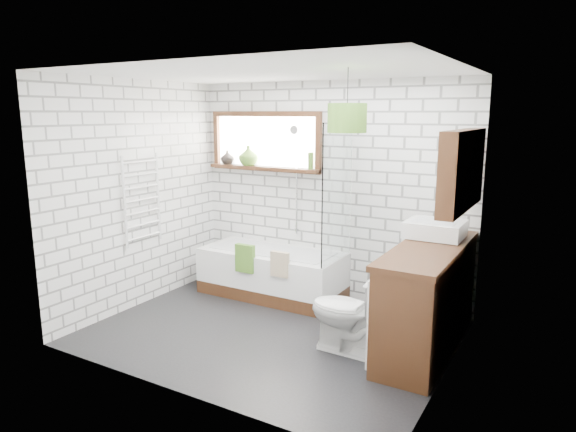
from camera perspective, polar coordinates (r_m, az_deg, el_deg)
The scene contains 22 objects.
floor at distance 5.23m, azimuth -2.02°, elevation -12.84°, with size 3.40×2.60×0.01m, color black.
ceiling at distance 4.79m, azimuth -2.23°, elevation 15.74°, with size 3.40×2.60×0.01m, color white.
wall_back at distance 5.98m, azimuth 4.53°, elevation 2.78°, with size 3.40×0.01×2.50m, color white.
wall_front at distance 3.84m, azimuth -12.52°, elevation -2.31°, with size 3.40×0.01×2.50m, color white.
wall_left at distance 5.93m, azimuth -16.25°, elevation 2.28°, with size 0.01×2.60×2.50m, color white.
wall_right at distance 4.22m, azimuth 17.91°, elevation -1.36°, with size 0.01×2.60×2.50m, color white.
window at distance 6.30m, azimuth -2.64°, elevation 8.27°, with size 1.52×0.16×0.68m, color #321A0E.
towel_radiator at distance 5.90m, azimuth -15.92°, elevation 1.77°, with size 0.06×0.52×1.00m, color white.
mirror_cabinet at distance 4.76m, azimuth 18.75°, elevation 4.86°, with size 0.16×1.20×0.70m, color #321A0E.
shower_riser at distance 6.11m, azimuth 0.97°, elevation 3.94°, with size 0.02×0.02×1.30m, color silver.
bathtub at distance 6.14m, azimuth -1.78°, elevation -6.34°, with size 1.69×0.75×0.55m, color white.
shower_screen at distance 5.52m, azimuth 5.48°, elevation 2.54°, with size 0.02×0.72×1.50m, color white.
towel_green at distance 5.83m, azimuth -4.79°, elevation -4.72°, with size 0.24×0.06×0.32m, color #477824.
towel_beige at distance 5.59m, azimuth -0.91°, elevation -5.38°, with size 0.21×0.05×0.28m, color tan.
vanity at distance 4.90m, azimuth 15.26°, elevation -8.75°, with size 0.55×1.70×0.97m, color #321A0E.
basin at distance 5.11m, azimuth 16.02°, elevation -1.39°, with size 0.53×0.46×0.15m, color white.
tap at distance 5.07m, azimuth 17.81°, elevation -1.04°, with size 0.03×0.03×0.15m, color silver.
toilet at distance 4.72m, azimuth 6.94°, elevation -10.57°, with size 0.75×0.43×0.76m, color white.
vase_olive at distance 6.41m, azimuth -4.43°, elevation 6.53°, with size 0.24×0.24×0.25m, color #4E7D26.
vase_dark at distance 6.60m, azimuth -6.76°, elevation 6.33°, with size 0.17×0.17×0.18m, color black.
bottle at distance 5.97m, azimuth 2.53°, elevation 5.95°, with size 0.06×0.06×0.20m, color #4E7D26.
pendant at distance 4.26m, azimuth 6.58°, elevation 10.76°, with size 0.32×0.32×0.23m, color #477824.
Camera 1 is at (2.54, -4.04, 2.14)m, focal length 32.00 mm.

